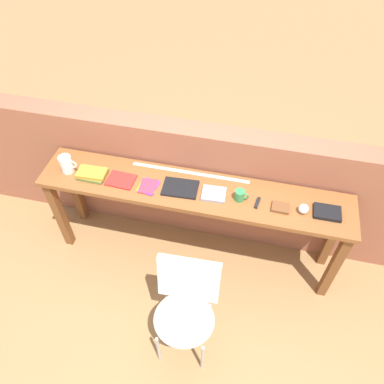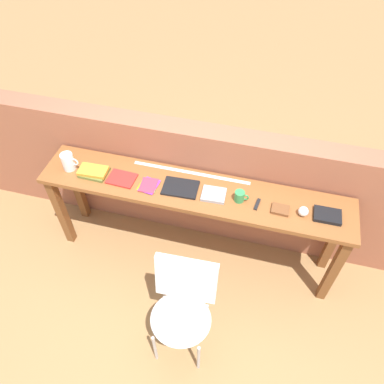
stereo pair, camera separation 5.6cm
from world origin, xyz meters
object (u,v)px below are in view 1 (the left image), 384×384
Objects in this scene: magazine_cycling at (121,180)px; mug at (240,195)px; pitcher_white at (66,164)px; book_stack_leftmost at (92,174)px; multitool_folded at (257,203)px; book_repair_rightmost at (327,212)px; chair_white_moulded at (186,306)px; book_open_centre at (180,188)px; leather_journal_brown at (280,208)px; pamphlet_pile_colourful at (148,186)px; sports_ball_small at (304,209)px.

mug reaches higher than magazine_cycling.
book_stack_leftmost is (0.22, -0.01, -0.05)m from pitcher_white.
book_repair_rightmost is at bearing 1.94° from multitool_folded.
book_stack_leftmost is 1.19m from mug.
chair_white_moulded is 8.10× the size of multitool_folded.
chair_white_moulded is at bearing -76.51° from book_open_centre.
book_open_centre reaches higher than multitool_folded.
leather_journal_brown is at bearing 53.43° from chair_white_moulded.
book_open_centre is (0.25, 0.04, 0.00)m from pamphlet_pile_colourful.
sports_ball_small is at bearing -2.55° from mug.
leather_journal_brown is 0.34m from book_repair_rightmost.
pitcher_white is at bearing 179.59° from sports_ball_small.
multitool_folded is at bearing 63.33° from chair_white_moulded.
leather_journal_brown is (0.55, 0.74, 0.37)m from chair_white_moulded.
book_open_centre is at bearing 1.66° from book_stack_leftmost.
mug is 0.48m from sports_ball_small.
chair_white_moulded is 0.88m from book_open_centre.
pamphlet_pile_colourful is at bearing -1.97° from pitcher_white.
mug is at bearing 177.40° from leather_journal_brown.
pitcher_white reaches higher than sports_ball_small.
book_stack_leftmost reaches higher than leather_journal_brown.
leather_journal_brown is 1.72× the size of sports_ball_small.
leather_journal_brown is at bearing 2.61° from magazine_cycling.
pitcher_white is at bearing 179.79° from multitool_folded.
magazine_cycling is at bearing 179.81° from book_open_centre.
pamphlet_pile_colourful is (0.69, -0.02, -0.07)m from pitcher_white.
pitcher_white is 0.46m from magazine_cycling.
book_open_centre is at bearing 0.70° from pitcher_white.
pitcher_white reaches higher than multitool_folded.
leather_journal_brown is (0.31, -0.02, -0.03)m from mug.
mug reaches higher than leather_journal_brown.
chair_white_moulded is 4.52× the size of book_repair_rightmost.
book_stack_leftmost reaches higher than pamphlet_pile_colourful.
book_repair_rightmost is (1.60, 0.02, 0.01)m from magazine_cycling.
book_open_centre is 1.12m from book_repair_rightmost.
sports_ball_small is at bearing -172.40° from book_repair_rightmost.
book_open_centre is at bearing 8.03° from pamphlet_pile_colourful.
book_repair_rightmost is at bearing 8.16° from sports_ball_small.
leather_journal_brown is (1.50, -0.01, -0.01)m from book_stack_leftmost.
magazine_cycling is at bearing 179.88° from sports_ball_small.
multitool_folded is at bearing 0.16° from book_stack_leftmost.
book_open_centre is 0.94m from sports_ball_small.
chair_white_moulded and pamphlet_pile_colourful have the same top height.
sports_ball_small is (0.47, -0.02, -0.01)m from mug.
multitool_folded is 1.46× the size of sports_ball_small.
book_open_centre is at bearing 179.44° from book_repair_rightmost.
chair_white_moulded is 1.00m from leather_journal_brown.
pitcher_white is at bearing -178.69° from leather_journal_brown.
pamphlet_pile_colourful is 1.63× the size of mug.
book_open_centre is 0.61m from multitool_folded.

